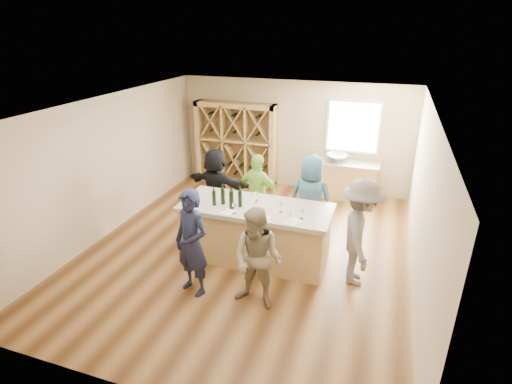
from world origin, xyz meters
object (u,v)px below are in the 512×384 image
(tasting_counter_base, at_px, (256,234))
(person_near_left, at_px, (192,243))
(sink, at_px, (337,158))
(person_far_right, at_px, (310,199))
(wine_bottle_b, at_px, (214,198))
(wine_rack, at_px, (236,144))
(person_near_right, at_px, (258,259))
(person_far_left, at_px, (216,186))
(person_server, at_px, (360,233))
(wine_bottle_d, at_px, (231,200))
(wine_bottle_c, at_px, (223,196))
(wine_bottle_e, at_px, (240,199))
(person_far_mid, at_px, (258,194))

(tasting_counter_base, xyz_separation_m, person_near_left, (-0.63, -1.27, 0.39))
(sink, height_order, person_far_right, person_far_right)
(wine_bottle_b, bearing_deg, sink, 65.41)
(wine_rack, bearing_deg, tasting_counter_base, -63.63)
(person_near_right, height_order, person_far_left, person_far_left)
(wine_rack, xyz_separation_m, person_server, (3.59, -3.65, -0.17))
(person_server, bearing_deg, wine_bottle_d, 84.17)
(wine_bottle_d, bearing_deg, person_near_right, -51.10)
(person_server, bearing_deg, wine_bottle_c, 80.79)
(wine_rack, height_order, wine_bottle_d, wine_rack)
(wine_bottle_b, xyz_separation_m, person_near_right, (1.17, -1.06, -0.39))
(wine_bottle_e, bearing_deg, tasting_counter_base, 23.68)
(wine_rack, relative_size, person_far_left, 1.31)
(sink, xyz_separation_m, wine_bottle_d, (-1.32, -3.69, 0.23))
(wine_bottle_c, bearing_deg, wine_bottle_b, -144.34)
(wine_bottle_e, height_order, person_server, person_server)
(wine_bottle_b, relative_size, wine_bottle_c, 0.90)
(wine_bottle_c, bearing_deg, sink, 66.60)
(wine_bottle_e, height_order, person_far_mid, person_far_mid)
(person_near_left, bearing_deg, person_far_left, 125.39)
(wine_bottle_b, bearing_deg, person_far_left, 112.87)
(wine_bottle_d, height_order, person_near_right, person_near_right)
(person_near_left, bearing_deg, wine_bottle_d, 95.55)
(wine_bottle_b, xyz_separation_m, person_far_mid, (0.40, 1.26, -0.37))
(person_server, xyz_separation_m, person_far_mid, (-2.16, 1.19, -0.08))
(wine_bottle_c, height_order, person_far_mid, person_far_mid)
(wine_rack, relative_size, wine_bottle_d, 6.71)
(person_far_mid, distance_m, person_far_right, 1.11)
(person_server, bearing_deg, person_far_right, 34.40)
(person_near_right, bearing_deg, person_server, 46.70)
(wine_bottle_c, xyz_separation_m, wine_bottle_d, (0.22, -0.13, 0.01))
(tasting_counter_base, relative_size, person_server, 1.40)
(person_near_left, relative_size, person_near_right, 1.09)
(tasting_counter_base, distance_m, person_near_right, 1.38)
(wine_bottle_b, height_order, wine_bottle_e, wine_bottle_e)
(tasting_counter_base, bearing_deg, wine_rack, 116.37)
(wine_bottle_e, bearing_deg, sink, 71.21)
(wine_rack, relative_size, wine_bottle_c, 7.29)
(wine_rack, distance_m, person_far_mid, 2.86)
(tasting_counter_base, relative_size, wine_bottle_b, 9.59)
(person_near_right, xyz_separation_m, person_far_left, (-1.75, 2.42, 0.02))
(person_near_left, xyz_separation_m, person_near_right, (1.10, 0.00, -0.07))
(person_near_left, bearing_deg, person_near_right, 20.45)
(person_near_left, height_order, person_near_right, person_near_left)
(sink, relative_size, person_near_left, 0.30)
(wine_bottle_c, bearing_deg, person_far_left, 119.10)
(wine_rack, bearing_deg, person_server, -45.45)
(wine_bottle_c, relative_size, person_near_left, 0.17)
(wine_bottle_d, height_order, person_far_mid, person_far_mid)
(wine_bottle_b, bearing_deg, person_near_left, -85.82)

